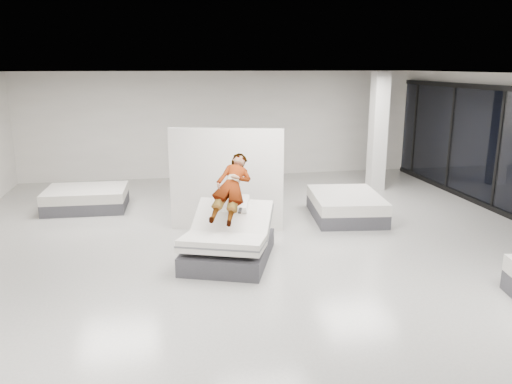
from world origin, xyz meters
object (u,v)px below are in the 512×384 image
(flat_bed_left_far, at_px, (86,199))
(divider_panel, at_px, (226,180))
(hero_bed, at_px, (229,242))
(person, at_px, (232,195))
(column, at_px, (378,132))
(remote, at_px, (240,211))
(flat_bed_right_far, at_px, (346,206))

(flat_bed_left_far, bearing_deg, divider_panel, -34.34)
(hero_bed, relative_size, person, 1.36)
(person, distance_m, column, 6.21)
(person, distance_m, flat_bed_left_far, 4.77)
(hero_bed, relative_size, remote, 15.72)
(person, relative_size, column, 0.50)
(person, xyz_separation_m, divider_panel, (0.08, 1.42, -0.05))
(hero_bed, xyz_separation_m, divider_panel, (0.19, 1.71, 0.73))
(remote, bearing_deg, person, 122.15)
(person, bearing_deg, remote, -57.85)
(person, xyz_separation_m, flat_bed_left_far, (-3.05, 3.56, -0.86))
(remote, relative_size, divider_panel, 0.06)
(flat_bed_right_far, relative_size, column, 0.67)
(hero_bed, relative_size, divider_panel, 0.94)
(remote, height_order, flat_bed_left_far, remote)
(column, bearing_deg, flat_bed_right_far, -126.19)
(divider_panel, height_order, flat_bed_left_far, divider_panel)
(divider_panel, relative_size, flat_bed_right_far, 1.10)
(flat_bed_right_far, xyz_separation_m, column, (1.74, 2.38, 1.33))
(hero_bed, bearing_deg, divider_panel, 83.75)
(hero_bed, xyz_separation_m, column, (4.69, 4.45, 1.27))
(column, bearing_deg, hero_bed, -136.47)
(remote, bearing_deg, flat_bed_left_far, 148.25)
(flat_bed_right_far, bearing_deg, person, -147.92)
(hero_bed, xyz_separation_m, remote, (0.19, -0.11, 0.60))
(person, xyz_separation_m, remote, (0.09, -0.40, -0.18))
(divider_panel, xyz_separation_m, column, (4.50, 2.74, 0.53))
(divider_panel, bearing_deg, column, 45.07)
(flat_bed_right_far, height_order, column, column)
(remote, height_order, flat_bed_right_far, remote)
(person, relative_size, remote, 11.52)
(hero_bed, height_order, person, person)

